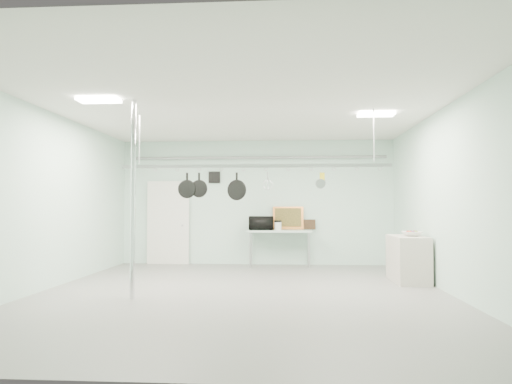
# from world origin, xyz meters

# --- Properties ---
(floor) EXTENTS (8.00, 8.00, 0.00)m
(floor) POSITION_xyz_m (0.00, 0.00, 0.00)
(floor) COLOR gray
(floor) RESTS_ON ground
(ceiling) EXTENTS (7.00, 8.00, 0.02)m
(ceiling) POSITION_xyz_m (0.00, 0.00, 3.19)
(ceiling) COLOR silver
(ceiling) RESTS_ON back_wall
(back_wall) EXTENTS (7.00, 0.02, 3.20)m
(back_wall) POSITION_xyz_m (0.00, 3.99, 1.60)
(back_wall) COLOR silver
(back_wall) RESTS_ON floor
(right_wall) EXTENTS (0.02, 8.00, 3.20)m
(right_wall) POSITION_xyz_m (3.49, 0.00, 1.60)
(right_wall) COLOR silver
(right_wall) RESTS_ON floor
(door) EXTENTS (1.10, 0.10, 2.20)m
(door) POSITION_xyz_m (-2.30, 3.94, 1.05)
(door) COLOR silver
(door) RESTS_ON floor
(wall_vent) EXTENTS (0.30, 0.04, 0.30)m
(wall_vent) POSITION_xyz_m (-1.10, 3.97, 2.25)
(wall_vent) COLOR black
(wall_vent) RESTS_ON back_wall
(conduit_pipe) EXTENTS (6.60, 0.07, 0.07)m
(conduit_pipe) POSITION_xyz_m (0.00, 3.90, 2.75)
(conduit_pipe) COLOR gray
(conduit_pipe) RESTS_ON back_wall
(chrome_pole) EXTENTS (0.08, 0.08, 3.20)m
(chrome_pole) POSITION_xyz_m (-1.70, -0.60, 1.60)
(chrome_pole) COLOR silver
(chrome_pole) RESTS_ON floor
(prep_table) EXTENTS (1.60, 0.70, 0.91)m
(prep_table) POSITION_xyz_m (0.60, 3.60, 0.83)
(prep_table) COLOR #B1D0BC
(prep_table) RESTS_ON floor
(side_cabinet) EXTENTS (0.60, 1.20, 0.90)m
(side_cabinet) POSITION_xyz_m (3.15, 1.40, 0.45)
(side_cabinet) COLOR beige
(side_cabinet) RESTS_ON floor
(pot_rack) EXTENTS (4.80, 0.06, 1.00)m
(pot_rack) POSITION_xyz_m (0.20, 0.30, 2.23)
(pot_rack) COLOR #B7B7BC
(pot_rack) RESTS_ON ceiling
(light_panel_left) EXTENTS (0.65, 0.30, 0.05)m
(light_panel_left) POSITION_xyz_m (-2.20, -0.80, 3.16)
(light_panel_left) COLOR white
(light_panel_left) RESTS_ON ceiling
(light_panel_right) EXTENTS (0.65, 0.30, 0.05)m
(light_panel_right) POSITION_xyz_m (2.40, 0.60, 3.16)
(light_panel_right) COLOR white
(light_panel_right) RESTS_ON ceiling
(microwave) EXTENTS (0.62, 0.43, 0.34)m
(microwave) POSITION_xyz_m (0.14, 3.59, 1.07)
(microwave) COLOR black
(microwave) RESTS_ON prep_table
(coffee_canister) EXTENTS (0.19, 0.19, 0.20)m
(coffee_canister) POSITION_xyz_m (0.56, 3.46, 1.00)
(coffee_canister) COLOR silver
(coffee_canister) RESTS_ON prep_table
(painting_large) EXTENTS (0.78, 0.14, 0.58)m
(painting_large) POSITION_xyz_m (0.81, 3.90, 1.20)
(painting_large) COLOR #C57434
(painting_large) RESTS_ON prep_table
(painting_small) EXTENTS (0.30, 0.09, 0.25)m
(painting_small) POSITION_xyz_m (1.36, 3.90, 1.03)
(painting_small) COLOR #301F11
(painting_small) RESTS_ON prep_table
(fruit_bowl) EXTENTS (0.40, 0.40, 0.10)m
(fruit_bowl) POSITION_xyz_m (3.21, 1.30, 0.95)
(fruit_bowl) COLOR silver
(fruit_bowl) RESTS_ON side_cabinet
(skillet_left) EXTENTS (0.33, 0.06, 0.44)m
(skillet_left) POSITION_xyz_m (-1.02, 0.30, 1.86)
(skillet_left) COLOR black
(skillet_left) RESTS_ON pot_rack
(skillet_mid) EXTENTS (0.32, 0.12, 0.45)m
(skillet_mid) POSITION_xyz_m (-0.80, 0.30, 1.86)
(skillet_mid) COLOR black
(skillet_mid) RESTS_ON pot_rack
(skillet_right) EXTENTS (0.36, 0.18, 0.50)m
(skillet_right) POSITION_xyz_m (-0.12, 0.30, 1.83)
(skillet_right) COLOR black
(skillet_right) RESTS_ON pot_rack
(whisk) EXTENTS (0.22, 0.22, 0.34)m
(whisk) POSITION_xyz_m (0.43, 0.30, 1.91)
(whisk) COLOR silver
(whisk) RESTS_ON pot_rack
(grater) EXTENTS (0.09, 0.04, 0.21)m
(grater) POSITION_xyz_m (1.39, 0.30, 1.98)
(grater) COLOR yellow
(grater) RESTS_ON pot_rack
(saucepan) EXTENTS (0.19, 0.13, 0.31)m
(saucepan) POSITION_xyz_m (1.36, 0.30, 1.93)
(saucepan) COLOR #B8B8BD
(saucepan) RESTS_ON pot_rack
(fruit_cluster) EXTENTS (0.24, 0.24, 0.09)m
(fruit_cluster) POSITION_xyz_m (3.21, 1.30, 0.99)
(fruit_cluster) COLOR maroon
(fruit_cluster) RESTS_ON fruit_bowl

